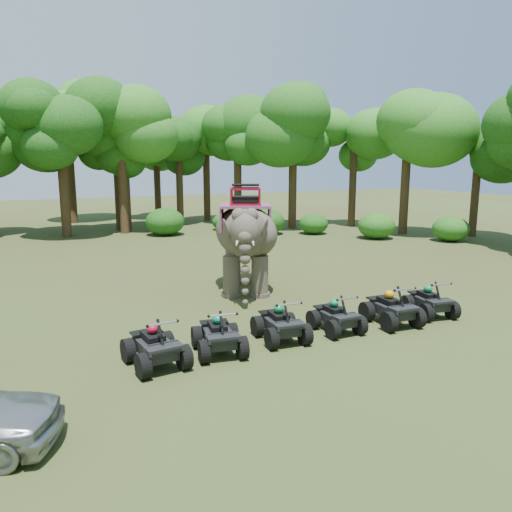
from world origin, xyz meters
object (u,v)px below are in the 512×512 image
object	(u,v)px
elephant	(246,238)
atv_4	(392,304)
atv_0	(155,341)
atv_5	(430,297)
atv_2	(281,319)
atv_1	(219,330)
atv_3	(336,312)

from	to	relation	value
elephant	atv_4	bearing A→B (deg)	-43.22
atv_0	atv_5	xyz separation A→B (m)	(8.91, 0.19, -0.04)
atv_2	atv_4	distance (m)	3.69
atv_1	atv_4	distance (m)	5.55
atv_1	atv_2	distance (m)	1.88
atv_1	atv_5	distance (m)	7.24
elephant	atv_5	xyz separation A→B (m)	(3.99, -5.47, -1.40)
atv_5	atv_3	bearing A→B (deg)	-170.94
atv_2	atv_3	bearing A→B (deg)	3.29
elephant	atv_5	distance (m)	6.91
atv_5	atv_4	bearing A→B (deg)	-165.19
atv_5	atv_0	bearing A→B (deg)	-169.58
atv_1	atv_5	xyz separation A→B (m)	(7.24, 0.08, -0.02)
atv_0	atv_3	world-z (taller)	atv_0
atv_0	atv_1	xyz separation A→B (m)	(1.67, 0.10, -0.02)
atv_0	atv_3	distance (m)	5.35
atv_1	atv_4	xyz separation A→B (m)	(5.55, -0.08, 0.02)
atv_1	atv_5	size ratio (longest dim) A/B	1.03
atv_5	elephant	bearing A→B (deg)	135.36
elephant	atv_4	xyz separation A→B (m)	(2.31, -5.63, -1.36)
atv_1	atv_4	bearing A→B (deg)	8.23
elephant	atv_0	distance (m)	7.62
atv_1	atv_4	size ratio (longest dim) A/B	0.97
elephant	atv_0	world-z (taller)	elephant
atv_0	atv_5	distance (m)	8.91
atv_1	atv_4	world-z (taller)	atv_4
atv_0	atv_1	world-z (taller)	atv_0
atv_2	atv_3	distance (m)	1.80
atv_0	atv_4	xyz separation A→B (m)	(7.22, 0.02, -0.00)
atv_1	atv_3	world-z (taller)	atv_1
atv_3	atv_5	bearing A→B (deg)	-0.38
atv_3	atv_4	bearing A→B (deg)	-5.53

